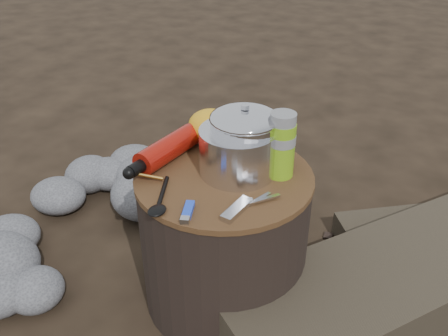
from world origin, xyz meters
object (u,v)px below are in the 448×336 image
at_px(camping_pot, 244,140).
at_px(thermos, 282,145).
at_px(fuel_bottle, 168,149).
at_px(travel_mug, 279,144).
at_px(stump, 224,239).

xyz_separation_m(camping_pot, thermos, (0.10, 0.02, -0.00)).
distance_m(camping_pot, fuel_bottle, 0.23).
bearing_deg(camping_pot, travel_mug, 50.20).
distance_m(stump, thermos, 0.36).
bearing_deg(camping_pot, fuel_bottle, -168.21).
height_order(fuel_bottle, thermos, thermos).
distance_m(fuel_bottle, thermos, 0.33).
bearing_deg(travel_mug, stump, -128.00).
distance_m(stump, fuel_bottle, 0.32).
bearing_deg(stump, camping_pot, 55.20).
relative_size(stump, camping_pot, 2.66).
distance_m(stump, travel_mug, 0.33).
distance_m(camping_pot, travel_mug, 0.12).
bearing_deg(stump, thermos, 26.00).
height_order(camping_pot, thermos, camping_pot).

